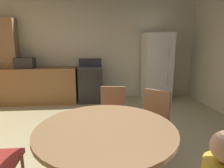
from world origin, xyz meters
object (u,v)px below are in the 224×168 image
object	(u,v)px
oven_range	(90,84)
dining_table	(106,142)
chair_north	(113,112)
refrigerator	(156,67)
microwave	(25,63)
chair_northeast	(153,117)

from	to	relation	value
oven_range	dining_table	bearing A→B (deg)	-86.50
dining_table	chair_north	bearing A→B (deg)	81.16
dining_table	chair_north	size ratio (longest dim) A/B	1.50
refrigerator	microwave	bearing A→B (deg)	179.14
refrigerator	microwave	size ratio (longest dim) A/B	4.00
refrigerator	dining_table	size ratio (longest dim) A/B	1.35
dining_table	microwave	bearing A→B (deg)	118.62
oven_range	dining_table	distance (m)	3.31
refrigerator	chair_northeast	distance (m)	2.58
oven_range	dining_table	xyz separation A→B (m)	(0.20, -3.30, 0.14)
microwave	chair_northeast	size ratio (longest dim) A/B	0.51
chair_northeast	refrigerator	bearing A→B (deg)	-157.75
microwave	dining_table	bearing A→B (deg)	-61.38
oven_range	refrigerator	world-z (taller)	refrigerator
refrigerator	dining_table	world-z (taller)	refrigerator
dining_table	chair_northeast	distance (m)	1.09
microwave	chair_northeast	bearing A→B (deg)	-44.56
chair_north	microwave	bearing A→B (deg)	-129.64
oven_range	chair_northeast	xyz separation A→B (m)	(0.91, -2.48, 0.03)
microwave	chair_north	distance (m)	3.01
chair_north	chair_northeast	size ratio (longest dim) A/B	1.00
oven_range	refrigerator	bearing A→B (deg)	-1.78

